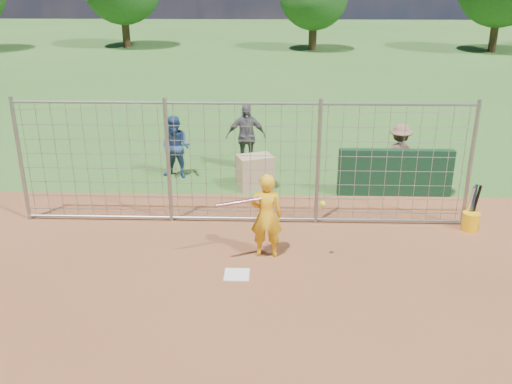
{
  "coord_description": "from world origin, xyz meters",
  "views": [
    {
      "loc": [
        0.6,
        -8.77,
        4.96
      ],
      "look_at": [
        0.3,
        0.8,
        1.15
      ],
      "focal_mm": 40.0,
      "sensor_mm": 36.0,
      "label": 1
    }
  ],
  "objects_px": {
    "batter": "(266,216)",
    "bystander_b": "(246,137)",
    "bucket_with_bats": "(471,219)",
    "bystander_a": "(176,147)",
    "bystander_c": "(399,155)",
    "equipment_bin": "(255,172)"
  },
  "relations": [
    {
      "from": "bystander_a",
      "to": "bucket_with_bats",
      "type": "xyz_separation_m",
      "value": [
        6.38,
        -2.89,
        -0.54
      ]
    },
    {
      "from": "bystander_a",
      "to": "batter",
      "type": "bearing_deg",
      "value": -43.41
    },
    {
      "from": "batter",
      "to": "bystander_c",
      "type": "distance_m",
      "value": 4.85
    },
    {
      "from": "bucket_with_bats",
      "to": "bystander_c",
      "type": "bearing_deg",
      "value": 111.24
    },
    {
      "from": "equipment_bin",
      "to": "bystander_c",
      "type": "bearing_deg",
      "value": -16.4
    },
    {
      "from": "batter",
      "to": "bucket_with_bats",
      "type": "height_order",
      "value": "batter"
    },
    {
      "from": "batter",
      "to": "bystander_c",
      "type": "xyz_separation_m",
      "value": [
        3.11,
        3.72,
        -0.04
      ]
    },
    {
      "from": "bystander_c",
      "to": "batter",
      "type": "bearing_deg",
      "value": 52.28
    },
    {
      "from": "bystander_c",
      "to": "bystander_b",
      "type": "bearing_deg",
      "value": -13.77
    },
    {
      "from": "bucket_with_bats",
      "to": "equipment_bin",
      "type": "bearing_deg",
      "value": 153.28
    },
    {
      "from": "bystander_b",
      "to": "bucket_with_bats",
      "type": "distance_m",
      "value": 5.91
    },
    {
      "from": "bystander_b",
      "to": "equipment_bin",
      "type": "relative_size",
      "value": 2.19
    },
    {
      "from": "batter",
      "to": "bystander_b",
      "type": "xyz_separation_m",
      "value": [
        -0.59,
        4.78,
        0.08
      ]
    },
    {
      "from": "bystander_a",
      "to": "bucket_with_bats",
      "type": "relative_size",
      "value": 1.6
    },
    {
      "from": "bystander_b",
      "to": "bucket_with_bats",
      "type": "bearing_deg",
      "value": -45.22
    },
    {
      "from": "batter",
      "to": "equipment_bin",
      "type": "distance_m",
      "value": 3.47
    },
    {
      "from": "bystander_b",
      "to": "equipment_bin",
      "type": "distance_m",
      "value": 1.46
    },
    {
      "from": "batter",
      "to": "bystander_b",
      "type": "relative_size",
      "value": 0.91
    },
    {
      "from": "bystander_b",
      "to": "bystander_c",
      "type": "height_order",
      "value": "bystander_b"
    },
    {
      "from": "bystander_a",
      "to": "bucket_with_bats",
      "type": "bearing_deg",
      "value": -6.99
    },
    {
      "from": "bystander_c",
      "to": "equipment_bin",
      "type": "distance_m",
      "value": 3.46
    },
    {
      "from": "batter",
      "to": "equipment_bin",
      "type": "relative_size",
      "value": 1.99
    }
  ]
}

